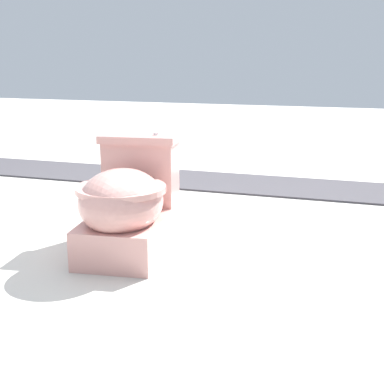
# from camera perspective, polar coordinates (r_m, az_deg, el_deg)

# --- Properties ---
(ground_plane) EXTENTS (14.00, 14.00, 0.00)m
(ground_plane) POSITION_cam_1_polar(r_m,az_deg,el_deg) (2.65, -3.05, -4.83)
(ground_plane) COLOR beige
(gravel_strip) EXTENTS (0.56, 8.00, 0.01)m
(gravel_strip) POSITION_cam_1_polar(r_m,az_deg,el_deg) (3.66, 10.89, 0.50)
(gravel_strip) COLOR #423F44
(gravel_strip) RESTS_ON ground
(toilet) EXTENTS (0.67, 0.44, 0.52)m
(toilet) POSITION_cam_1_polar(r_m,az_deg,el_deg) (2.42, -6.81, -1.31)
(toilet) COLOR #E09E93
(toilet) RESTS_ON ground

